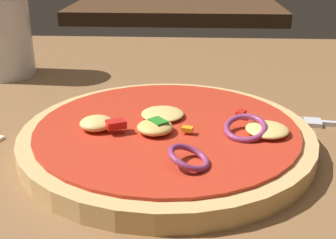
# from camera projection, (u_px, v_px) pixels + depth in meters

# --- Properties ---
(dining_table) EXTENTS (1.10, 0.99, 0.04)m
(dining_table) POSITION_uv_depth(u_px,v_px,m) (150.00, 156.00, 0.45)
(dining_table) COLOR brown
(dining_table) RESTS_ON ground
(pizza) EXTENTS (0.28, 0.28, 0.04)m
(pizza) POSITION_uv_depth(u_px,v_px,m) (167.00, 136.00, 0.42)
(pizza) COLOR tan
(pizza) RESTS_ON dining_table
(beer_glass) EXTENTS (0.08, 0.08, 0.15)m
(beer_glass) POSITION_uv_depth(u_px,v_px,m) (2.00, 33.00, 0.62)
(beer_glass) COLOR silver
(beer_glass) RESTS_ON dining_table
(background_table) EXTENTS (0.65, 0.54, 0.04)m
(background_table) POSITION_uv_depth(u_px,v_px,m) (177.00, 6.00, 1.45)
(background_table) COLOR #4C301C
(background_table) RESTS_ON ground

